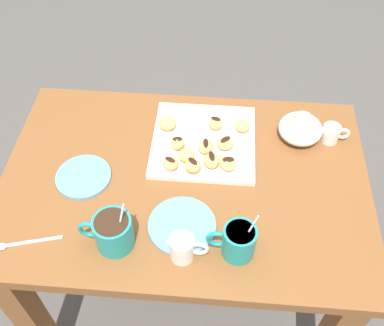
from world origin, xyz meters
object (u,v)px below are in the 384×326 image
(beignet_1, at_px, (170,164))
(beignet_8, at_px, (167,123))
(cream_pitcher_white, at_px, (183,247))
(chocolate_sauce_pitcher, at_px, (331,133))
(ice_cream_bowl, at_px, (301,127))
(beignet_7, at_px, (206,147))
(beignet_5, at_px, (178,143))
(beignet_3, at_px, (228,163))
(dining_table, at_px, (185,207))
(beignet_6, at_px, (186,155))
(coffee_mug_teal_left, at_px, (238,241))
(coffee_mug_teal_right, at_px, (113,232))
(beignet_10, at_px, (193,166))
(saucer_sky_right, at_px, (182,225))
(beignet_9, at_px, (216,123))
(beignet_0, at_px, (225,143))
(pastry_plate_square, at_px, (204,141))
(saucer_sky_left, at_px, (83,177))
(beignet_2, at_px, (211,161))
(beignet_4, at_px, (242,126))

(beignet_1, relative_size, beignet_8, 0.83)
(cream_pitcher_white, relative_size, chocolate_sauce_pitcher, 1.14)
(ice_cream_bowl, distance_m, beignet_7, 0.29)
(ice_cream_bowl, height_order, beignet_5, ice_cream_bowl)
(beignet_3, relative_size, beignet_5, 1.24)
(beignet_7, bearing_deg, beignet_5, -2.04)
(dining_table, bearing_deg, beignet_6, -89.33)
(dining_table, height_order, coffee_mug_teal_left, coffee_mug_teal_left)
(beignet_1, height_order, beignet_7, beignet_1)
(coffee_mug_teal_right, xyz_separation_m, ice_cream_bowl, (-0.48, -0.40, -0.01))
(coffee_mug_teal_left, bearing_deg, ice_cream_bowl, -113.99)
(beignet_10, bearing_deg, saucer_sky_right, 85.54)
(coffee_mug_teal_right, xyz_separation_m, beignet_9, (-0.23, -0.41, -0.02))
(beignet_9, bearing_deg, beignet_1, 54.80)
(cream_pitcher_white, bearing_deg, saucer_sky_right, -82.65)
(beignet_0, bearing_deg, cream_pitcher_white, 75.84)
(pastry_plate_square, height_order, cream_pitcher_white, cream_pitcher_white)
(saucer_sky_left, bearing_deg, dining_table, -175.83)
(beignet_3, distance_m, beignet_9, 0.16)
(beignet_6, bearing_deg, beignet_3, 170.37)
(saucer_sky_left, xyz_separation_m, beignet_6, (-0.28, -0.08, 0.03))
(beignet_5, relative_size, beignet_9, 0.96)
(beignet_2, distance_m, beignet_4, 0.17)
(beignet_2, relative_size, beignet_6, 1.04)
(dining_table, bearing_deg, cream_pitcher_white, 94.46)
(ice_cream_bowl, xyz_separation_m, beignet_4, (0.17, 0.00, -0.01))
(coffee_mug_teal_left, distance_m, beignet_2, 0.27)
(pastry_plate_square, height_order, beignet_6, beignet_6)
(chocolate_sauce_pitcher, xyz_separation_m, beignet_1, (0.46, 0.16, 0.00))
(beignet_8, bearing_deg, beignet_1, 99.87)
(beignet_3, distance_m, beignet_7, 0.09)
(beignet_2, height_order, beignet_7, beignet_2)
(cream_pitcher_white, height_order, beignet_8, cream_pitcher_white)
(beignet_5, bearing_deg, saucer_sky_right, 98.15)
(dining_table, relative_size, beignet_8, 18.79)
(beignet_6, bearing_deg, beignet_0, -153.20)
(beignet_3, height_order, beignet_8, beignet_8)
(pastry_plate_square, relative_size, chocolate_sauce_pitcher, 3.29)
(beignet_4, bearing_deg, beignet_0, 55.49)
(saucer_sky_right, height_order, beignet_3, beignet_3)
(saucer_sky_left, bearing_deg, saucer_sky_right, 154.83)
(cream_pitcher_white, distance_m, chocolate_sauce_pitcher, 0.58)
(chocolate_sauce_pitcher, xyz_separation_m, beignet_6, (0.42, 0.12, 0.00))
(coffee_mug_teal_right, relative_size, cream_pitcher_white, 1.39)
(pastry_plate_square, height_order, coffee_mug_teal_left, coffee_mug_teal_left)
(pastry_plate_square, relative_size, saucer_sky_left, 1.96)
(saucer_sky_left, relative_size, beignet_1, 3.41)
(beignet_0, xyz_separation_m, beignet_9, (0.03, -0.08, 0.00))
(coffee_mug_teal_right, distance_m, beignet_8, 0.41)
(saucer_sky_right, bearing_deg, beignet_1, -74.77)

